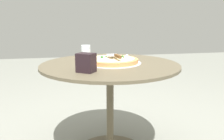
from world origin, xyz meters
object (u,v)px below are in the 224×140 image
at_px(pizza_server, 116,56).
at_px(napkin_dispenser, 86,63).
at_px(drinking_cup, 86,51).
at_px(patio_table, 110,92).
at_px(pizza_on_tray, 112,61).

relative_size(pizza_server, napkin_dispenser, 1.95).
bearing_deg(pizza_server, drinking_cup, 23.88).
relative_size(pizza_server, drinking_cup, 2.27).
bearing_deg(drinking_cup, pizza_server, -156.12).
bearing_deg(patio_table, pizza_server, -121.53).
height_order(patio_table, pizza_server, pizza_server).
height_order(pizza_on_tray, drinking_cup, drinking_cup).
relative_size(pizza_on_tray, pizza_server, 1.93).
relative_size(pizza_on_tray, napkin_dispenser, 3.77).
xyz_separation_m(patio_table, pizza_server, (-0.02, -0.04, 0.26)).
height_order(pizza_server, drinking_cup, drinking_cup).
height_order(drinking_cup, napkin_dispenser, napkin_dispenser).
xyz_separation_m(patio_table, napkin_dispenser, (-0.24, 0.19, 0.26)).
bearing_deg(drinking_cup, napkin_dispenser, 175.24).
height_order(patio_table, napkin_dispenser, napkin_dispenser).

